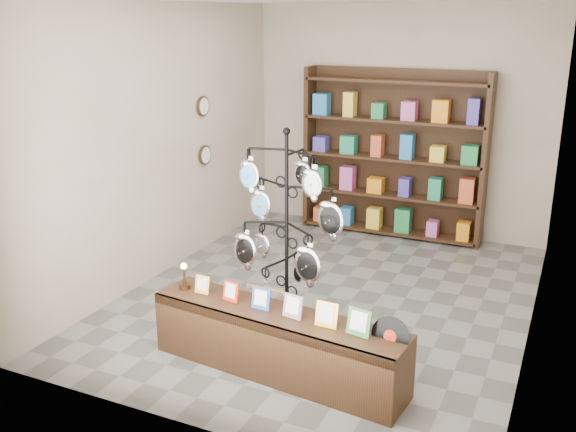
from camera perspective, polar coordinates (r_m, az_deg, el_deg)
name	(u,v)px	position (r m, az deg, el deg)	size (l,w,h in m)	color
ground	(328,297)	(6.86, 3.61, -7.17)	(5.00, 5.00, 0.00)	slate
room_envelope	(332,123)	(6.32, 3.93, 8.29)	(5.00, 5.00, 5.00)	#C4B29E
display_tree	(287,223)	(5.53, -0.13, -0.62)	(1.01, 0.91, 1.97)	black
front_shelf	(277,343)	(5.37, -0.97, -11.20)	(2.25, 0.69, 0.78)	black
back_shelving	(393,159)	(8.62, 9.31, 5.00)	(2.42, 0.36, 2.20)	black
wall_clocks	(204,131)	(7.95, -7.48, 7.51)	(0.03, 0.24, 0.84)	black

